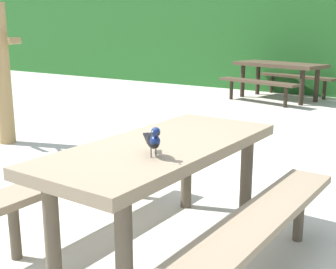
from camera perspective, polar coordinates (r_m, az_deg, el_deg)
The scene contains 5 objects.
ground_plane at distance 3.24m, azimuth -2.51°, elevation -13.13°, with size 60.00×60.00×0.00m, color beige.
picnic_table_foreground at distance 2.89m, azimuth -0.70°, elevation -4.55°, with size 1.71×1.81×0.74m.
bird_grackle at distance 2.49m, azimuth -1.86°, elevation -0.67°, with size 0.24×0.20×0.18m.
picnic_table_mid_left at distance 9.40m, azimuth 13.93°, elevation 7.72°, with size 2.06×2.04×0.74m.
stalk_post_left_side at distance 5.97m, azimuth -20.39°, elevation 7.19°, with size 0.54×0.52×1.74m.
Camera 1 is at (1.73, -2.32, 1.46)m, focal length 47.89 mm.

